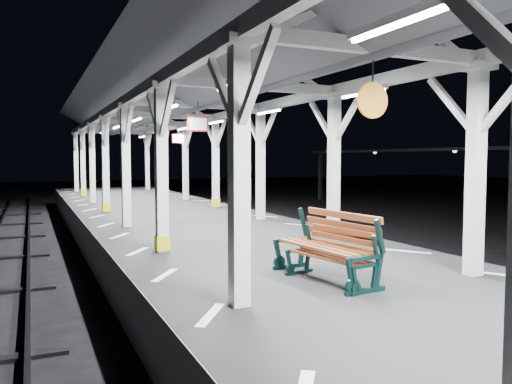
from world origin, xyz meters
TOP-DOWN VIEW (x-y plane):
  - ground at (0.00, 0.00)m, footprint 120.00×120.00m
  - platform at (0.00, 0.00)m, footprint 6.00×50.00m
  - hazard_stripes_left at (-2.45, 0.00)m, footprint 1.00×48.00m
  - hazard_stripes_right at (2.45, 0.00)m, footprint 1.00×48.00m
  - track_right at (5.00, 0.00)m, footprint 2.20×60.00m
  - canopy at (0.00, -0.01)m, footprint 5.40×49.00m
  - bench_near at (-0.26, -1.48)m, footprint 0.79×1.55m
  - bench_mid at (-0.19, -1.26)m, footprint 0.88×1.95m

SIDE VIEW (x-z plane):
  - ground at x=0.00m, z-range 0.00..0.00m
  - track_right at x=5.00m, z-range 0.00..0.16m
  - platform at x=0.00m, z-range 0.00..1.00m
  - hazard_stripes_left at x=-2.45m, z-range 1.00..1.01m
  - hazard_stripes_right at x=2.45m, z-range 1.00..1.01m
  - bench_near at x=-0.26m, z-range 1.03..1.83m
  - bench_mid at x=-0.19m, z-range 1.03..2.06m
  - canopy at x=0.00m, z-range 2.23..6.88m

